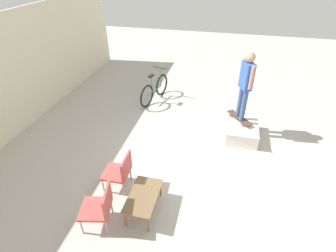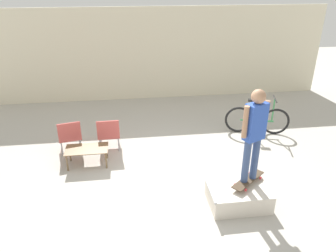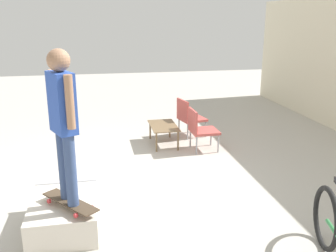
# 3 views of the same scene
# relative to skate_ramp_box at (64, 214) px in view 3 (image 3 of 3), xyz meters

# --- Properties ---
(ground_plane) EXTENTS (24.00, 24.00, 0.00)m
(ground_plane) POSITION_rel_skate_ramp_box_xyz_m (-1.24, 0.86, -0.19)
(ground_plane) COLOR #B7B2A8
(skate_ramp_box) EXTENTS (1.12, 0.81, 0.39)m
(skate_ramp_box) POSITION_rel_skate_ramp_box_xyz_m (0.00, 0.00, 0.00)
(skate_ramp_box) COLOR silver
(skate_ramp_box) RESTS_ON ground_plane
(skateboard_on_ramp) EXTENTS (0.78, 0.69, 0.07)m
(skateboard_on_ramp) POSITION_rel_skate_ramp_box_xyz_m (0.20, 0.10, 0.27)
(skateboard_on_ramp) COLOR #473828
(skateboard_on_ramp) RESTS_ON skate_ramp_box
(person_skater) EXTENTS (0.53, 0.34, 1.77)m
(person_skater) POSITION_rel_skate_ramp_box_xyz_m (0.20, 0.10, 1.33)
(person_skater) COLOR #384C7A
(person_skater) RESTS_ON skateboard_on_ramp
(coffee_table) EXTENTS (0.94, 0.53, 0.41)m
(coffee_table) POSITION_rel_skate_ramp_box_xyz_m (-2.91, 1.79, 0.18)
(coffee_table) COLOR brown
(coffee_table) RESTS_ON ground_plane
(patio_chair_left) EXTENTS (0.62, 0.62, 0.83)m
(patio_chair_left) POSITION_rel_skate_ramp_box_xyz_m (-3.36, 2.44, 0.27)
(patio_chair_left) COLOR #99999E
(patio_chair_left) RESTS_ON ground_plane
(patio_chair_right) EXTENTS (0.53, 0.53, 0.83)m
(patio_chair_right) POSITION_rel_skate_ramp_box_xyz_m (-2.44, 2.43, 0.27)
(patio_chair_right) COLOR #99999E
(patio_chair_right) RESTS_ON ground_plane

